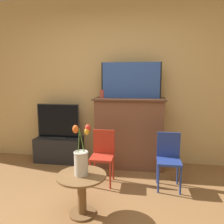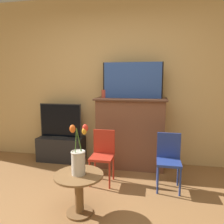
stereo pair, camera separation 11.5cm
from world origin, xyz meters
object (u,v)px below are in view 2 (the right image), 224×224
chair_blue (169,157)px  tv_monitor (61,121)px  vase_tulips (79,158)px  chair_red (103,153)px  painting (132,80)px

chair_blue → tv_monitor: bearing=159.8°
tv_monitor → chair_blue: 1.88m
chair_blue → vase_tulips: size_ratio=1.36×
chair_red → vase_tulips: vase_tulips is taller
painting → vase_tulips: size_ratio=1.77×
chair_red → chair_blue: 0.86m
painting → vase_tulips: 1.62m
chair_red → chair_blue: (0.86, -0.01, 0.00)m
chair_blue → vase_tulips: vase_tulips is taller
chair_red → vase_tulips: size_ratio=1.36×
painting → chair_blue: painting is taller
vase_tulips → chair_blue: bearing=38.8°
painting → tv_monitor: size_ratio=1.27×
painting → tv_monitor: (-1.20, 0.02, -0.68)m
painting → tv_monitor: painting is taller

